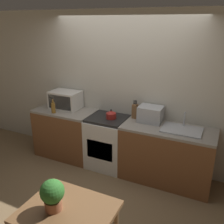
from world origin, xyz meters
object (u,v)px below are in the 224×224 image
object	(u,v)px
microwave	(65,100)
dining_table	(68,218)
stove_range	(108,142)
toaster_oven	(151,114)
kettle	(111,115)
bottle	(53,108)

from	to	relation	value
microwave	dining_table	xyz separation A→B (m)	(1.44, -2.02, -0.43)
stove_range	toaster_oven	world-z (taller)	toaster_oven
stove_range	microwave	distance (m)	1.10
kettle	dining_table	distance (m)	2.00
microwave	toaster_oven	world-z (taller)	microwave
kettle	bottle	bearing A→B (deg)	-169.00
bottle	dining_table	distance (m)	2.30
bottle	dining_table	bearing A→B (deg)	-49.23
kettle	bottle	distance (m)	1.04
toaster_oven	dining_table	distance (m)	2.11
toaster_oven	microwave	bearing A→B (deg)	-178.53
kettle	bottle	xyz separation A→B (m)	(-1.02, -0.20, 0.03)
microwave	dining_table	world-z (taller)	microwave
kettle	microwave	xyz separation A→B (m)	(-0.98, 0.11, 0.09)
stove_range	microwave	size ratio (longest dim) A/B	1.67
stove_range	kettle	size ratio (longest dim) A/B	5.36
toaster_oven	dining_table	bearing A→B (deg)	-94.52
dining_table	bottle	bearing A→B (deg)	130.77
bottle	dining_table	size ratio (longest dim) A/B	0.28
dining_table	kettle	bearing A→B (deg)	103.49
microwave	bottle	size ratio (longest dim) A/B	2.19
stove_range	toaster_oven	xyz separation A→B (m)	(0.69, 0.14, 0.58)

